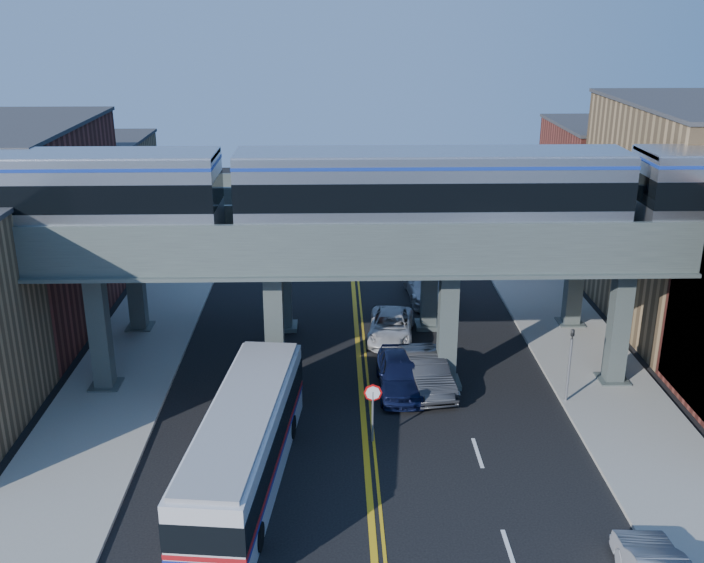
{
  "coord_description": "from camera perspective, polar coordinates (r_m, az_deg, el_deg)",
  "views": [
    {
      "loc": [
        -1.26,
        -25.28,
        17.19
      ],
      "look_at": [
        -0.42,
        8.28,
        5.15
      ],
      "focal_mm": 40.0,
      "sensor_mm": 36.0,
      "label": 1
    }
  ],
  "objects": [
    {
      "name": "car_lane_b",
      "position": [
        37.07,
        5.45,
        -6.55
      ],
      "size": [
        2.42,
        5.25,
        1.67
      ],
      "primitive_type": "imported",
      "rotation": [
        0.0,
        0.0,
        0.13
      ],
      "color": "#2A2A2C",
      "rests_on": "ground"
    },
    {
      "name": "transit_bus",
      "position": [
        30.07,
        -7.81,
        -11.75
      ],
      "size": [
        3.89,
        12.11,
        3.06
      ],
      "rotation": [
        0.0,
        0.0,
        1.46
      ],
      "color": "silver",
      "rests_on": "ground"
    },
    {
      "name": "stop_sign",
      "position": [
        32.25,
        1.53,
        -8.86
      ],
      "size": [
        0.76,
        0.09,
        2.63
      ],
      "color": "slate",
      "rests_on": "ground"
    },
    {
      "name": "elevated_viaduct_near",
      "position": [
        34.98,
        0.7,
        1.89
      ],
      "size": [
        52.0,
        3.6,
        7.4
      ],
      "color": "#434D4B",
      "rests_on": "ground"
    },
    {
      "name": "traffic_signal",
      "position": [
        36.18,
        15.57,
        -5.35
      ],
      "size": [
        0.15,
        0.18,
        4.1
      ],
      "color": "slate",
      "rests_on": "ground"
    },
    {
      "name": "building_west_c",
      "position": [
        58.46,
        -18.64,
        5.65
      ],
      "size": [
        8.0,
        10.0,
        8.0
      ],
      "primitive_type": "cube",
      "color": "#92714B",
      "rests_on": "ground"
    },
    {
      "name": "transit_train",
      "position": [
        34.43,
        5.76,
        6.67
      ],
      "size": [
        52.17,
        3.27,
        3.82
      ],
      "color": "black",
      "rests_on": "elevated_viaduct_near"
    },
    {
      "name": "building_east_c",
      "position": [
        59.14,
        18.24,
        6.35
      ],
      "size": [
        8.0,
        10.0,
        9.0
      ],
      "primitive_type": "cube",
      "color": "maroon",
      "rests_on": "ground"
    },
    {
      "name": "building_east_b",
      "position": [
        47.11,
        23.48,
        4.34
      ],
      "size": [
        8.0,
        14.0,
        12.0
      ],
      "primitive_type": "cube",
      "color": "#92714B",
      "rests_on": "ground"
    },
    {
      "name": "sidewalk_west",
      "position": [
        40.52,
        -16.02,
        -6.07
      ],
      "size": [
        5.0,
        70.0,
        0.16
      ],
      "primitive_type": "cube",
      "color": "gray",
      "rests_on": "ground"
    },
    {
      "name": "building_west_b",
      "position": [
        46.24,
        -23.32,
        3.45
      ],
      "size": [
        8.0,
        14.0,
        11.0
      ],
      "primitive_type": "cube",
      "color": "maroon",
      "rests_on": "ground"
    },
    {
      "name": "elevated_viaduct_far",
      "position": [
        41.7,
        0.34,
        4.83
      ],
      "size": [
        52.0,
        3.6,
        7.4
      ],
      "color": "#434D4B",
      "rests_on": "ground"
    },
    {
      "name": "sidewalk_east",
      "position": [
        41.23,
        16.82,
        -5.7
      ],
      "size": [
        5.0,
        70.0,
        0.16
      ],
      "primitive_type": "cube",
      "color": "gray",
      "rests_on": "ground"
    },
    {
      "name": "car_lane_c",
      "position": [
        42.2,
        2.84,
        -3.3
      ],
      "size": [
        2.89,
        5.27,
        1.4
      ],
      "primitive_type": "imported",
      "rotation": [
        0.0,
        0.0,
        -0.12
      ],
      "color": "silver",
      "rests_on": "ground"
    },
    {
      "name": "car_lane_d",
      "position": [
        48.09,
        5.44,
        -0.23
      ],
      "size": [
        2.67,
        5.93,
        1.69
      ],
      "primitive_type": "imported",
      "rotation": [
        0.0,
        0.0,
        0.05
      ],
      "color": "silver",
      "rests_on": "ground"
    },
    {
      "name": "ground",
      "position": [
        30.59,
        1.21,
        -14.46
      ],
      "size": [
        120.0,
        120.0,
        0.0
      ],
      "primitive_type": "plane",
      "color": "black",
      "rests_on": "ground"
    },
    {
      "name": "car_lane_a",
      "position": [
        36.76,
        3.51,
        -6.66
      ],
      "size": [
        2.07,
        5.12,
        1.74
      ],
      "primitive_type": "imported",
      "rotation": [
        0.0,
        0.0,
        0.0
      ],
      "color": "#0F1538",
      "rests_on": "ground"
    }
  ]
}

